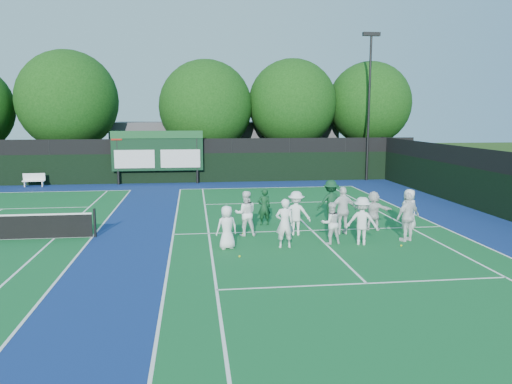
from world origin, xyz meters
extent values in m
plane|color=#203C10|center=(0.00, 0.00, 0.00)|extent=(120.00, 120.00, 0.00)
cube|color=navy|center=(-6.00, 1.00, 0.00)|extent=(34.00, 32.00, 0.01)
cube|color=#125C29|center=(0.00, 1.00, 0.01)|extent=(10.97, 23.77, 0.00)
cube|color=white|center=(0.00, 12.88, 0.01)|extent=(10.97, 0.08, 0.00)
cube|color=white|center=(-5.49, 1.00, 0.01)|extent=(0.08, 23.77, 0.00)
cube|color=white|center=(5.49, 1.00, 0.01)|extent=(0.08, 23.77, 0.00)
cube|color=white|center=(-4.12, 1.00, 0.01)|extent=(0.08, 23.77, 0.00)
cube|color=white|center=(4.12, 1.00, 0.01)|extent=(0.08, 23.77, 0.00)
cube|color=white|center=(0.00, -5.40, 0.01)|extent=(8.23, 0.08, 0.00)
cube|color=white|center=(0.00, 7.40, 0.01)|extent=(8.23, 0.08, 0.00)
cube|color=white|center=(0.00, 1.00, 0.01)|extent=(0.08, 12.80, 0.00)
cube|color=white|center=(-14.00, 12.88, 0.01)|extent=(10.97, 0.08, 0.00)
cube|color=white|center=(-8.52, 1.00, 0.01)|extent=(0.08, 23.77, 0.00)
cube|color=white|center=(-9.88, 1.00, 0.01)|extent=(0.08, 23.77, 0.00)
cube|color=white|center=(-14.00, 7.40, 0.01)|extent=(8.23, 0.08, 0.00)
cube|color=black|center=(-6.00, 16.00, 1.00)|extent=(34.00, 0.08, 2.00)
cube|color=black|center=(-6.00, 16.00, 2.50)|extent=(34.00, 0.05, 1.00)
cylinder|color=black|center=(-9.60, 15.60, 1.75)|extent=(0.16, 0.16, 3.50)
cylinder|color=black|center=(-4.40, 15.60, 1.75)|extent=(0.16, 0.16, 3.50)
cube|color=black|center=(-7.00, 15.60, 2.20)|extent=(6.00, 0.15, 2.60)
cube|color=#154A22|center=(-7.00, 15.50, 3.30)|extent=(6.00, 0.05, 0.50)
cube|color=silver|center=(-8.50, 15.50, 1.70)|extent=(2.60, 0.04, 1.20)
cube|color=silver|center=(-5.50, 15.50, 1.70)|extent=(2.60, 0.04, 1.20)
cube|color=#A4170D|center=(-9.60, 15.50, 3.20)|extent=(0.70, 0.04, 0.50)
cube|color=#505055|center=(-2.00, 24.00, 2.00)|extent=(18.00, 6.00, 4.00)
cylinder|color=black|center=(7.50, 15.70, 5.00)|extent=(0.16, 0.16, 10.00)
cube|color=black|center=(7.50, 15.70, 10.00)|extent=(1.20, 0.30, 0.25)
cylinder|color=black|center=(-8.40, 1.00, 0.55)|extent=(0.10, 0.10, 1.10)
cube|color=white|center=(-14.88, 15.30, 0.38)|extent=(1.37, 0.42, 0.05)
cube|color=white|center=(-14.88, 15.44, 0.63)|extent=(1.36, 0.11, 0.45)
cube|color=white|center=(-15.42, 15.30, 0.18)|extent=(0.07, 0.32, 0.36)
cube|color=white|center=(-14.34, 15.30, 0.18)|extent=(0.07, 0.32, 0.36)
cylinder|color=black|center=(-13.47, 19.50, 1.46)|extent=(0.44, 0.44, 2.92)
sphere|color=#0E380C|center=(-13.47, 19.50, 5.59)|extent=(7.12, 7.12, 7.12)
sphere|color=#0E380C|center=(-12.87, 19.80, 4.88)|extent=(4.99, 4.99, 4.99)
cylinder|color=black|center=(-3.66, 19.50, 1.30)|extent=(0.44, 0.44, 2.59)
sphere|color=#0E380C|center=(-3.66, 19.50, 5.18)|extent=(6.89, 6.89, 6.89)
sphere|color=#0E380C|center=(-3.06, 19.80, 4.49)|extent=(4.82, 4.82, 4.82)
cylinder|color=black|center=(2.84, 19.50, 1.47)|extent=(0.44, 0.44, 2.94)
sphere|color=#0E380C|center=(2.84, 19.50, 5.43)|extent=(6.65, 6.65, 6.65)
sphere|color=#0E380C|center=(3.44, 19.80, 4.77)|extent=(4.66, 4.66, 4.66)
cylinder|color=black|center=(8.91, 19.50, 1.54)|extent=(0.44, 0.44, 3.08)
sphere|color=#0E380C|center=(8.91, 19.50, 5.46)|extent=(6.35, 6.35, 6.35)
sphere|color=#0E380C|center=(9.51, 19.80, 4.82)|extent=(4.45, 4.45, 4.45)
sphere|color=#CAD018|center=(-3.22, -2.40, 0.03)|extent=(0.07, 0.07, 0.07)
sphere|color=#CAD018|center=(2.56, -1.77, 0.03)|extent=(0.07, 0.07, 0.07)
sphere|color=#CAD018|center=(-2.81, 0.64, 0.03)|extent=(0.07, 0.07, 0.07)
sphere|color=#CAD018|center=(-1.07, 1.99, 0.03)|extent=(0.07, 0.07, 0.07)
imported|color=white|center=(-3.56, -1.29, 0.76)|extent=(0.85, 0.67, 1.52)
imported|color=white|center=(-1.56, -1.40, 0.87)|extent=(0.64, 0.42, 1.74)
imported|color=white|center=(0.19, -1.07, 0.76)|extent=(0.79, 0.64, 1.52)
imported|color=silver|center=(1.25, -1.32, 0.86)|extent=(1.26, 0.99, 1.72)
imported|color=white|center=(3.08, -1.06, 0.90)|extent=(1.15, 0.81, 1.81)
imported|color=white|center=(-2.71, 0.54, 0.87)|extent=(0.84, 0.66, 1.73)
imported|color=white|center=(-0.78, 0.38, 0.85)|extent=(1.24, 0.94, 1.71)
imported|color=white|center=(1.06, 0.30, 0.93)|extent=(1.11, 0.52, 1.86)
imported|color=silver|center=(2.47, 0.82, 0.79)|extent=(1.54, 0.96, 1.59)
imported|color=white|center=(3.94, 0.77, 0.82)|extent=(0.92, 0.74, 1.64)
imported|color=#0F391B|center=(-1.75, 2.26, 0.78)|extent=(0.62, 0.47, 1.55)
imported|color=#103B1F|center=(1.10, 2.21, 0.93)|extent=(1.29, 0.86, 1.87)
camera|label=1|loc=(-4.66, -18.05, 4.60)|focal=35.00mm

